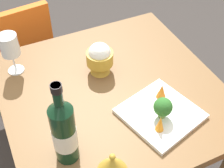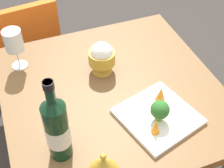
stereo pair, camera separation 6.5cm
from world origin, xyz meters
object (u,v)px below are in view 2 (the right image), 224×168
at_px(rice_bowl_lid, 104,165).
at_px(carrot_garnish_left, 161,94).
at_px(wine_bottle, 57,129).
at_px(wine_glass, 14,41).
at_px(carrot_garnish_right, 156,126).
at_px(serving_plate, 158,116).
at_px(broccoli_floret, 160,110).
at_px(rice_bowl, 101,57).
at_px(chair_near_window, 23,53).

height_order(rice_bowl_lid, carrot_garnish_left, rice_bowl_lid).
relative_size(wine_bottle, carrot_garnish_left, 5.32).
bearing_deg(wine_glass, carrot_garnish_right, 35.59).
relative_size(carrot_garnish_left, carrot_garnish_right, 0.94).
bearing_deg(serving_plate, carrot_garnish_left, 148.39).
bearing_deg(carrot_garnish_right, carrot_garnish_left, 146.82).
distance_m(wine_glass, broccoli_floret, 0.64).
bearing_deg(wine_bottle, carrot_garnish_right, 82.03).
relative_size(rice_bowl_lid, serving_plate, 0.32).
bearing_deg(rice_bowl, serving_plate, 19.15).
bearing_deg(wine_bottle, rice_bowl_lid, 43.30).
bearing_deg(broccoli_floret, serving_plate, 156.94).
bearing_deg(carrot_garnish_left, wine_bottle, -78.06).
bearing_deg(rice_bowl, carrot_garnish_left, 31.02).
distance_m(chair_near_window, carrot_garnish_left, 0.92).
distance_m(wine_bottle, wine_glass, 0.49).
bearing_deg(carrot_garnish_left, broccoli_floret, -29.83).
distance_m(rice_bowl_lid, serving_plate, 0.29).
distance_m(carrot_garnish_left, carrot_garnish_right, 0.16).
relative_size(serving_plate, broccoli_floret, 3.59).
bearing_deg(rice_bowl, carrot_garnish_right, 9.52).
bearing_deg(carrot_garnish_left, rice_bowl_lid, -56.07).
relative_size(chair_near_window, carrot_garnish_right, 12.98).
bearing_deg(broccoli_floret, rice_bowl, -163.09).
relative_size(rice_bowl, carrot_garnish_left, 2.30).
relative_size(wine_bottle, broccoli_floret, 3.81).
height_order(rice_bowl, carrot_garnish_right, rice_bowl).
height_order(rice_bowl_lid, carrot_garnish_right, rice_bowl_lid).
bearing_deg(serving_plate, carrot_garnish_right, -34.70).
relative_size(rice_bowl_lid, carrot_garnish_left, 1.63).
height_order(wine_glass, serving_plate, wine_glass).
height_order(broccoli_floret, carrot_garnish_right, broccoli_floret).
distance_m(serving_plate, carrot_garnish_left, 0.09).
height_order(wine_bottle, carrot_garnish_right, wine_bottle).
relative_size(wine_glass, serving_plate, 0.58).
xyz_separation_m(chair_near_window, carrot_garnish_left, (0.77, 0.43, 0.26)).
xyz_separation_m(wine_glass, rice_bowl, (0.15, 0.32, -0.05)).
bearing_deg(serving_plate, chair_near_window, -154.62).
bearing_deg(broccoli_floret, chair_near_window, -155.54).
xyz_separation_m(wine_glass, rice_bowl_lid, (0.60, 0.17, -0.09)).
height_order(wine_glass, rice_bowl, wine_glass).
bearing_deg(carrot_garnish_left, carrot_garnish_right, -33.18).
bearing_deg(rice_bowl_lid, wine_glass, -164.31).
xyz_separation_m(chair_near_window, wine_glass, (0.36, -0.03, 0.35)).
bearing_deg(carrot_garnish_left, wine_glass, -130.76).
bearing_deg(wine_bottle, wine_glass, -172.83).
distance_m(broccoli_floret, carrot_garnish_left, 0.10).
bearing_deg(wine_bottle, broccoli_floret, 90.31).
xyz_separation_m(chair_near_window, carrot_garnish_right, (0.90, 0.35, 0.26)).
distance_m(wine_bottle, serving_plate, 0.38).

